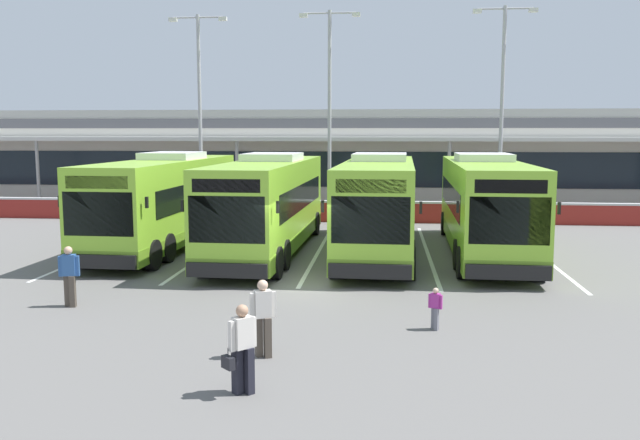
{
  "coord_description": "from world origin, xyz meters",
  "views": [
    {
      "loc": [
        2.52,
        -19.67,
        4.6
      ],
      "look_at": [
        0.32,
        3.0,
        1.6
      ],
      "focal_mm": 37.5,
      "sensor_mm": 36.0,
      "label": 1
    }
  ],
  "objects_px": {
    "coach_bus_leftmost": "(166,203)",
    "pedestrian_in_dark_coat": "(263,316)",
    "pedestrian_child": "(435,307)",
    "pedestrian_with_handbag": "(242,347)",
    "coach_bus_centre": "(378,207)",
    "coach_bus_left_centre": "(268,206)",
    "lamp_post_west": "(200,102)",
    "pedestrian_near_bin": "(69,274)",
    "lamp_post_centre": "(330,100)",
    "coach_bus_right_centre": "(485,207)",
    "lamp_post_east": "(502,99)"
  },
  "relations": [
    {
      "from": "pedestrian_with_handbag",
      "to": "pedestrian_in_dark_coat",
      "type": "bearing_deg",
      "value": 89.52
    },
    {
      "from": "coach_bus_leftmost",
      "to": "lamp_post_east",
      "type": "distance_m",
      "value": 18.32
    },
    {
      "from": "coach_bus_right_centre",
      "to": "pedestrian_child",
      "type": "relative_size",
      "value": 12.17
    },
    {
      "from": "pedestrian_near_bin",
      "to": "pedestrian_with_handbag",
      "type": "bearing_deg",
      "value": -43.17
    },
    {
      "from": "pedestrian_in_dark_coat",
      "to": "pedestrian_child",
      "type": "xyz_separation_m",
      "value": [
        3.67,
        2.28,
        -0.33
      ]
    },
    {
      "from": "coach_bus_centre",
      "to": "pedestrian_with_handbag",
      "type": "height_order",
      "value": "coach_bus_centre"
    },
    {
      "from": "coach_bus_right_centre",
      "to": "lamp_post_centre",
      "type": "xyz_separation_m",
      "value": [
        -6.8,
        10.65,
        4.5
      ]
    },
    {
      "from": "coach_bus_centre",
      "to": "coach_bus_right_centre",
      "type": "relative_size",
      "value": 1.0
    },
    {
      "from": "coach_bus_right_centre",
      "to": "pedestrian_with_handbag",
      "type": "bearing_deg",
      "value": -113.39
    },
    {
      "from": "coach_bus_leftmost",
      "to": "lamp_post_west",
      "type": "height_order",
      "value": "lamp_post_west"
    },
    {
      "from": "pedestrian_with_handbag",
      "to": "pedestrian_in_dark_coat",
      "type": "xyz_separation_m",
      "value": [
        0.02,
        1.98,
        0.02
      ]
    },
    {
      "from": "coach_bus_centre",
      "to": "pedestrian_near_bin",
      "type": "bearing_deg",
      "value": -132.58
    },
    {
      "from": "lamp_post_west",
      "to": "lamp_post_centre",
      "type": "height_order",
      "value": "same"
    },
    {
      "from": "coach_bus_leftmost",
      "to": "coach_bus_centre",
      "type": "bearing_deg",
      "value": -4.4
    },
    {
      "from": "coach_bus_right_centre",
      "to": "pedestrian_child",
      "type": "distance_m",
      "value": 10.61
    },
    {
      "from": "pedestrian_child",
      "to": "lamp_post_east",
      "type": "height_order",
      "value": "lamp_post_east"
    },
    {
      "from": "lamp_post_centre",
      "to": "pedestrian_near_bin",
      "type": "bearing_deg",
      "value": -105.02
    },
    {
      "from": "coach_bus_centre",
      "to": "lamp_post_centre",
      "type": "relative_size",
      "value": 1.11
    },
    {
      "from": "coach_bus_centre",
      "to": "coach_bus_left_centre",
      "type": "bearing_deg",
      "value": -176.24
    },
    {
      "from": "coach_bus_centre",
      "to": "pedestrian_in_dark_coat",
      "type": "height_order",
      "value": "coach_bus_centre"
    },
    {
      "from": "pedestrian_in_dark_coat",
      "to": "pedestrian_child",
      "type": "height_order",
      "value": "pedestrian_in_dark_coat"
    },
    {
      "from": "lamp_post_centre",
      "to": "lamp_post_east",
      "type": "xyz_separation_m",
      "value": [
        9.02,
        -0.41,
        0.0
      ]
    },
    {
      "from": "pedestrian_near_bin",
      "to": "lamp_post_west",
      "type": "bearing_deg",
      "value": 95.74
    },
    {
      "from": "coach_bus_leftmost",
      "to": "pedestrian_child",
      "type": "xyz_separation_m",
      "value": [
        9.98,
        -10.62,
        -1.24
      ]
    },
    {
      "from": "coach_bus_left_centre",
      "to": "pedestrian_in_dark_coat",
      "type": "bearing_deg",
      "value": -80.59
    },
    {
      "from": "lamp_post_west",
      "to": "lamp_post_centre",
      "type": "relative_size",
      "value": 1.0
    },
    {
      "from": "pedestrian_with_handbag",
      "to": "lamp_post_west",
      "type": "bearing_deg",
      "value": 106.95
    },
    {
      "from": "lamp_post_east",
      "to": "coach_bus_right_centre",
      "type": "bearing_deg",
      "value": -102.23
    },
    {
      "from": "pedestrian_child",
      "to": "pedestrian_near_bin",
      "type": "relative_size",
      "value": 0.62
    },
    {
      "from": "pedestrian_in_dark_coat",
      "to": "lamp_post_west",
      "type": "height_order",
      "value": "lamp_post_west"
    },
    {
      "from": "coach_bus_left_centre",
      "to": "lamp_post_west",
      "type": "bearing_deg",
      "value": 116.47
    },
    {
      "from": "pedestrian_with_handbag",
      "to": "lamp_post_centre",
      "type": "relative_size",
      "value": 0.15
    },
    {
      "from": "coach_bus_leftmost",
      "to": "pedestrian_near_bin",
      "type": "xyz_separation_m",
      "value": [
        0.49,
        -9.43,
        -0.91
      ]
    },
    {
      "from": "coach_bus_left_centre",
      "to": "lamp_post_centre",
      "type": "distance_m",
      "value": 12.14
    },
    {
      "from": "coach_bus_centre",
      "to": "lamp_post_west",
      "type": "distance_m",
      "value": 16.0
    },
    {
      "from": "pedestrian_with_handbag",
      "to": "lamp_post_east",
      "type": "relative_size",
      "value": 0.15
    },
    {
      "from": "coach_bus_leftmost",
      "to": "coach_bus_left_centre",
      "type": "relative_size",
      "value": 1.0
    },
    {
      "from": "lamp_post_west",
      "to": "pedestrian_near_bin",
      "type": "bearing_deg",
      "value": -84.26
    },
    {
      "from": "lamp_post_west",
      "to": "pedestrian_child",
      "type": "bearing_deg",
      "value": -61.8
    },
    {
      "from": "coach_bus_centre",
      "to": "lamp_post_centre",
      "type": "xyz_separation_m",
      "value": [
        -2.78,
        10.9,
        4.5
      ]
    },
    {
      "from": "coach_bus_leftmost",
      "to": "lamp_post_centre",
      "type": "distance_m",
      "value": 12.59
    },
    {
      "from": "coach_bus_right_centre",
      "to": "lamp_post_west",
      "type": "height_order",
      "value": "lamp_post_west"
    },
    {
      "from": "lamp_post_centre",
      "to": "pedestrian_with_handbag",
      "type": "bearing_deg",
      "value": -88.78
    },
    {
      "from": "coach_bus_left_centre",
      "to": "coach_bus_centre",
      "type": "height_order",
      "value": "same"
    },
    {
      "from": "coach_bus_right_centre",
      "to": "lamp_post_west",
      "type": "xyz_separation_m",
      "value": [
        -14.12,
        11.31,
        4.5
      ]
    },
    {
      "from": "coach_bus_right_centre",
      "to": "pedestrian_near_bin",
      "type": "bearing_deg",
      "value": -143.23
    },
    {
      "from": "coach_bus_left_centre",
      "to": "pedestrian_with_handbag",
      "type": "xyz_separation_m",
      "value": [
        1.97,
        -13.95,
        -0.93
      ]
    },
    {
      "from": "coach_bus_right_centre",
      "to": "coach_bus_left_centre",
      "type": "bearing_deg",
      "value": -176.32
    },
    {
      "from": "coach_bus_leftmost",
      "to": "pedestrian_in_dark_coat",
      "type": "height_order",
      "value": "coach_bus_leftmost"
    },
    {
      "from": "coach_bus_right_centre",
      "to": "pedestrian_in_dark_coat",
      "type": "distance_m",
      "value": 14.0
    }
  ]
}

